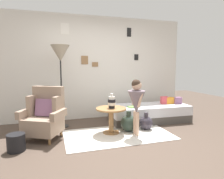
# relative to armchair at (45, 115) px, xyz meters

# --- Properties ---
(ground_plane) EXTENTS (12.00, 12.00, 0.00)m
(ground_plane) POSITION_rel_armchair_xyz_m (1.23, -0.75, -0.44)
(ground_plane) COLOR #4C3D33
(gallery_wall) EXTENTS (4.80, 0.12, 2.60)m
(gallery_wall) POSITION_rel_armchair_xyz_m (1.23, 1.20, 0.86)
(gallery_wall) COLOR silver
(gallery_wall) RESTS_ON ground
(rug) EXTENTS (2.08, 1.15, 0.01)m
(rug) POSITION_rel_armchair_xyz_m (1.36, -0.27, -0.43)
(rug) COLOR silver
(rug) RESTS_ON ground
(armchair) EXTENTS (0.90, 0.83, 0.97)m
(armchair) POSITION_rel_armchair_xyz_m (0.00, 0.00, 0.00)
(armchair) COLOR olive
(armchair) RESTS_ON ground
(daybed) EXTENTS (1.93, 0.88, 0.40)m
(daybed) POSITION_rel_armchair_xyz_m (2.41, 0.44, -0.24)
(daybed) COLOR #4C4742
(daybed) RESTS_ON ground
(pillow_head) EXTENTS (0.19, 0.13, 0.17)m
(pillow_head) POSITION_rel_armchair_xyz_m (3.18, 0.39, 0.04)
(pillow_head) COLOR gray
(pillow_head) RESTS_ON daybed
(pillow_mid) EXTENTS (0.21, 0.13, 0.17)m
(pillow_mid) POSITION_rel_armchair_xyz_m (2.99, 0.46, 0.04)
(pillow_mid) COLOR orange
(pillow_mid) RESTS_ON daybed
(pillow_back) EXTENTS (0.18, 0.14, 0.19)m
(pillow_back) POSITION_rel_armchair_xyz_m (2.85, 0.48, 0.05)
(pillow_back) COLOR #D64C56
(pillow_back) RESTS_ON daybed
(side_table) EXTENTS (0.61, 0.61, 0.52)m
(side_table) POSITION_rel_armchair_xyz_m (1.26, -0.12, -0.06)
(side_table) COLOR #9E7042
(side_table) RESTS_ON ground
(vase_striped) EXTENTS (0.15, 0.15, 0.30)m
(vase_striped) POSITION_rel_armchair_xyz_m (1.27, -0.14, 0.21)
(vase_striped) COLOR black
(vase_striped) RESTS_ON side_table
(floor_lamp) EXTENTS (0.40, 0.40, 1.80)m
(floor_lamp) POSITION_rel_armchair_xyz_m (0.34, 0.61, 1.12)
(floor_lamp) COLOR black
(floor_lamp) RESTS_ON ground
(person_child) EXTENTS (0.34, 0.34, 1.10)m
(person_child) POSITION_rel_armchair_xyz_m (1.70, -0.37, 0.26)
(person_child) COLOR #D8AD8E
(person_child) RESTS_ON ground
(book_on_daybed) EXTENTS (0.25, 0.21, 0.03)m
(book_on_daybed) POSITION_rel_armchair_xyz_m (1.92, 0.31, -0.02)
(book_on_daybed) COLOR #74A54E
(book_on_daybed) RESTS_ON daybed
(demijohn_near) EXTENTS (0.34, 0.34, 0.43)m
(demijohn_near) POSITION_rel_armchair_xyz_m (1.64, -0.13, -0.26)
(demijohn_near) COLOR #2D3D33
(demijohn_near) RESTS_ON ground
(demijohn_far) EXTENTS (0.29, 0.29, 0.37)m
(demijohn_far) POSITION_rel_armchair_xyz_m (2.04, -0.13, -0.29)
(demijohn_far) COLOR #332D38
(demijohn_far) RESTS_ON ground
(magazine_basket) EXTENTS (0.28, 0.28, 0.28)m
(magazine_basket) POSITION_rel_armchair_xyz_m (-0.44, -0.47, -0.30)
(magazine_basket) COLOR black
(magazine_basket) RESTS_ON ground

